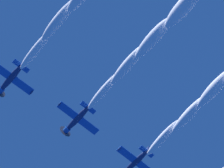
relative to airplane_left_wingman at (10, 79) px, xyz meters
The scene contains 3 objects.
airplane_left_wingman is the anchor object (origin of this frame).
airplane_right_wingman 14.09m from the airplane_left_wingman, 161.48° to the right, with size 8.76×7.90×2.54m.
airplane_outer_left 28.34m from the airplane_left_wingman, 159.29° to the right, with size 8.75×7.89×2.57m.
Camera 1 is at (1.75, 45.92, 1.65)m, focal length 82.47 mm.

